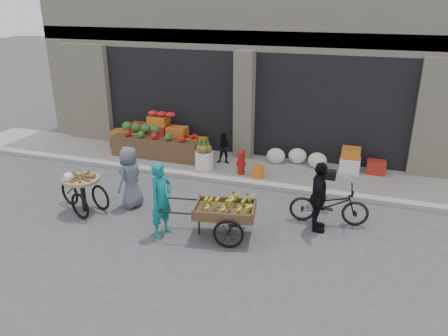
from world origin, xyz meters
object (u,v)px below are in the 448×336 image
(banana_cart, at_px, (223,209))
(vendor_woman, at_px, (161,199))
(seated_person, at_px, (224,148))
(bicycle, at_px, (329,204))
(cyclist, at_px, (319,197))
(vendor_grey, at_px, (130,177))
(pineapple_bin, at_px, (204,160))
(orange_bucket, at_px, (258,172))
(fire_hydrant, at_px, (241,161))
(tricycle_cart, at_px, (82,189))

(banana_cart, xyz_separation_m, vendor_woman, (-1.23, -0.31, 0.17))
(seated_person, height_order, bicycle, seated_person)
(banana_cart, xyz_separation_m, cyclist, (1.82, 0.90, 0.13))
(vendor_woman, bearing_deg, seated_person, 13.44)
(vendor_grey, bearing_deg, cyclist, 101.18)
(pineapple_bin, distance_m, vendor_grey, 2.72)
(orange_bucket, height_order, seated_person, seated_person)
(pineapple_bin, distance_m, cyclist, 4.17)
(seated_person, bearing_deg, orange_bucket, -40.26)
(vendor_grey, distance_m, bicycle, 4.59)
(orange_bucket, bearing_deg, banana_cart, -89.26)
(seated_person, bearing_deg, fire_hydrant, -52.88)
(seated_person, xyz_separation_m, cyclist, (3.06, -2.90, 0.19))
(banana_cart, bearing_deg, fire_hydrant, 89.59)
(pineapple_bin, height_order, fire_hydrant, fire_hydrant)
(seated_person, relative_size, vendor_woman, 0.57)
(seated_person, xyz_separation_m, bicycle, (3.26, -2.50, -0.13))
(vendor_woman, bearing_deg, fire_hydrant, 2.04)
(vendor_woman, bearing_deg, vendor_grey, 66.56)
(cyclist, bearing_deg, orange_bucket, 33.18)
(vendor_grey, distance_m, cyclist, 4.34)
(vendor_grey, bearing_deg, vendor_woman, 61.10)
(fire_hydrant, height_order, bicycle, bicycle)
(bicycle, bearing_deg, vendor_woman, 109.33)
(tricycle_cart, relative_size, bicycle, 0.85)
(cyclist, bearing_deg, bicycle, -33.68)
(banana_cart, height_order, tricycle_cart, tricycle_cart)
(banana_cart, bearing_deg, pineapple_bin, 107.00)
(pineapple_bin, height_order, vendor_woman, vendor_woman)
(pineapple_bin, bearing_deg, cyclist, -33.55)
(pineapple_bin, xyz_separation_m, vendor_woman, (0.41, -3.51, 0.44))
(pineapple_bin, distance_m, fire_hydrant, 1.11)
(pineapple_bin, bearing_deg, vendor_woman, -83.28)
(pineapple_bin, bearing_deg, vendor_grey, -108.90)
(vendor_grey, height_order, cyclist, cyclist)
(tricycle_cart, distance_m, vendor_grey, 1.11)
(pineapple_bin, xyz_separation_m, orange_bucket, (1.60, -0.10, -0.10))
(fire_hydrant, xyz_separation_m, vendor_woman, (-0.69, -3.46, 0.31))
(fire_hydrant, distance_m, vendor_grey, 3.20)
(cyclist, bearing_deg, pineapple_bin, 49.33)
(vendor_grey, relative_size, cyclist, 0.96)
(bicycle, height_order, cyclist, cyclist)
(tricycle_cart, bearing_deg, orange_bucket, 60.43)
(fire_hydrant, height_order, cyclist, cyclist)
(pineapple_bin, bearing_deg, banana_cart, -62.87)
(pineapple_bin, distance_m, banana_cart, 3.61)
(vendor_grey, xyz_separation_m, cyclist, (4.34, 0.26, 0.03))
(orange_bucket, xyz_separation_m, bicycle, (2.06, -1.80, 0.18))
(seated_person, height_order, tricycle_cart, seated_person)
(banana_cart, bearing_deg, seated_person, 97.94)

